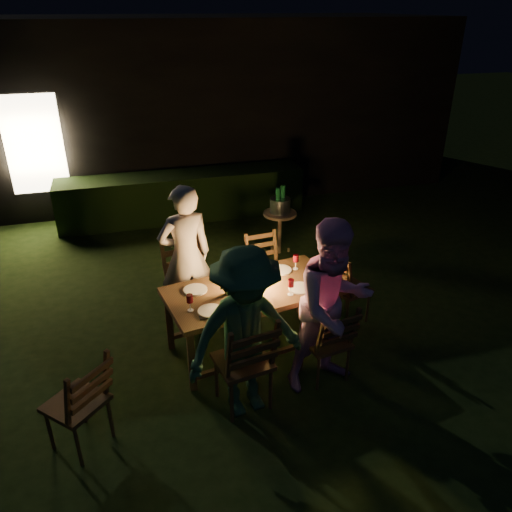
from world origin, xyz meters
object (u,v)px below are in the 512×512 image
object	(u,v)px
chair_near_left	(244,377)
ice_bucket	(280,205)
bottle_table	(230,282)
person_house_side	(186,256)
chair_spare	(81,418)
lantern	(255,272)
dining_table	(252,294)
person_opp_left	(246,334)
chair_far_left	(190,297)
chair_end	(347,299)
bottle_bucket_b	(283,201)
chair_near_right	(326,354)
bottle_bucket_a	(278,204)
side_table	(280,217)
person_opp_right	(333,306)
chair_far_right	(266,283)

from	to	relation	value
chair_near_left	ice_bucket	bearing A→B (deg)	56.19
bottle_table	person_house_side	bearing A→B (deg)	113.58
chair_spare	lantern	xyz separation A→B (m)	(1.80, 0.99, 0.61)
dining_table	chair_near_left	world-z (taller)	chair_near_left
person_opp_left	ice_bucket	xyz separation A→B (m)	(1.31, 3.02, -0.06)
chair_far_left	chair_end	bearing A→B (deg)	155.03
chair_end	bottle_bucket_b	world-z (taller)	bottle_bucket_b
chair_spare	chair_near_right	bearing A→B (deg)	-37.95
bottle_bucket_a	person_house_side	bearing A→B (deg)	-138.43
chair_near_right	person_house_side	distance (m)	1.91
person_opp_left	side_table	world-z (taller)	person_opp_left
side_table	ice_bucket	bearing A→B (deg)	0.00
dining_table	chair_far_left	size ratio (longest dim) A/B	1.78
chair_near_left	ice_bucket	world-z (taller)	chair_near_left
side_table	bottle_bucket_b	distance (m)	0.25
bottle_bucket_b	chair_far_left	bearing A→B (deg)	-137.55
person_opp_right	chair_spare	bearing A→B (deg)	175.04
chair_far_right	bottle_bucket_a	size ratio (longest dim) A/B	2.90
chair_near_left	chair_end	size ratio (longest dim) A/B	1.13
chair_far_left	bottle_bucket_a	bearing A→B (deg)	-147.40
chair_near_right	chair_spare	bearing A→B (deg)	177.44
person_opp_left	ice_bucket	distance (m)	3.30
chair_near_right	ice_bucket	distance (m)	2.89
person_house_side	bottle_table	bearing A→B (deg)	103.71
chair_far_left	person_opp_left	size ratio (longest dim) A/B	0.64
chair_near_left	person_house_side	size ratio (longest dim) A/B	0.63
person_opp_left	bottle_bucket_a	size ratio (longest dim) A/B	5.21
person_house_side	ice_bucket	size ratio (longest dim) A/B	5.65
chair_near_left	chair_far_right	world-z (taller)	chair_near_left
bottle_table	chair_end	bearing A→B (deg)	9.77
person_house_side	bottle_table	distance (m)	0.84
dining_table	lantern	world-z (taller)	lantern
chair_near_right	chair_far_right	size ratio (longest dim) A/B	1.00
person_opp_left	lantern	world-z (taller)	person_opp_left
person_opp_left	lantern	distance (m)	1.01
chair_far_left	person_opp_right	world-z (taller)	person_opp_right
chair_end	side_table	size ratio (longest dim) A/B	1.43
dining_table	chair_spare	distance (m)	2.02
chair_spare	bottle_table	xyz separation A→B (m)	(1.51, 0.89, 0.59)
chair_near_right	bottle_bucket_a	size ratio (longest dim) A/B	2.91
person_opp_left	side_table	distance (m)	3.30
chair_near_left	lantern	distance (m)	1.12
chair_near_right	chair_far_left	size ratio (longest dim) A/B	0.86
ice_bucket	bottle_bucket_a	distance (m)	0.08
chair_spare	person_house_side	bearing A→B (deg)	10.75
chair_far_left	person_house_side	size ratio (longest dim) A/B	0.64
chair_near_left	person_opp_right	xyz separation A→B (m)	(0.89, 0.11, 0.55)
person_house_side	person_opp_left	world-z (taller)	person_house_side
chair_far_left	bottle_bucket_b	distance (m)	2.27
chair_far_right	chair_spare	world-z (taller)	chair_spare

